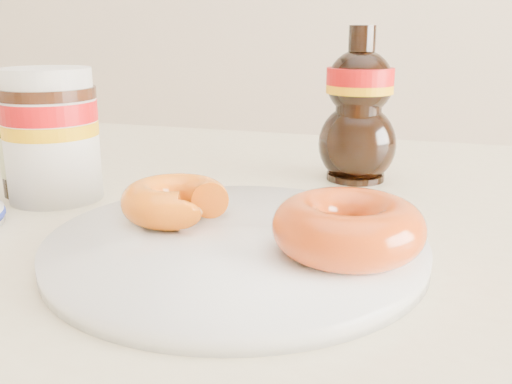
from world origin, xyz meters
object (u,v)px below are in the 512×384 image
(plate, at_px, (236,244))
(nutella_jar, at_px, (51,130))
(dining_table, at_px, (220,313))
(donut_whole, at_px, (348,227))
(donut_bitten, at_px, (175,200))
(syrup_bottle, at_px, (359,105))
(dark_jar, at_px, (29,151))

(plate, xyz_separation_m, nutella_jar, (-0.22, 0.08, 0.06))
(dining_table, bearing_deg, nutella_jar, 171.11)
(plate, relative_size, donut_whole, 2.68)
(plate, xyz_separation_m, donut_bitten, (-0.06, 0.02, 0.02))
(plate, relative_size, syrup_bottle, 1.70)
(donut_whole, bearing_deg, syrup_bottle, 96.83)
(syrup_bottle, bearing_deg, plate, -102.29)
(donut_whole, height_order, syrup_bottle, syrup_bottle)
(dark_jar, bearing_deg, plate, -19.50)
(plate, height_order, donut_bitten, donut_bitten)
(dining_table, distance_m, nutella_jar, 0.24)
(syrup_bottle, bearing_deg, nutella_jar, -149.02)
(donut_bitten, xyz_separation_m, syrup_bottle, (0.12, 0.22, 0.05))
(plate, bearing_deg, nutella_jar, 159.21)
(nutella_jar, bearing_deg, dining_table, -8.89)
(dining_table, xyz_separation_m, donut_whole, (0.12, -0.06, 0.12))
(donut_bitten, relative_size, donut_whole, 0.83)
(nutella_jar, height_order, dark_jar, nutella_jar)
(plate, distance_m, syrup_bottle, 0.27)
(plate, bearing_deg, dining_table, 123.25)
(donut_whole, distance_m, syrup_bottle, 0.26)
(dining_table, bearing_deg, plate, -56.75)
(nutella_jar, bearing_deg, plate, -20.79)
(dining_table, distance_m, syrup_bottle, 0.27)
(donut_whole, height_order, dark_jar, dark_jar)
(dining_table, xyz_separation_m, syrup_bottle, (0.09, 0.19, 0.17))
(dining_table, relative_size, nutella_jar, 10.91)
(donut_bitten, bearing_deg, donut_whole, -32.44)
(donut_bitten, xyz_separation_m, donut_whole, (0.15, -0.03, 0.00))
(donut_bitten, bearing_deg, dining_table, 29.31)
(nutella_jar, relative_size, syrup_bottle, 0.77)
(donut_whole, bearing_deg, nutella_jar, 163.64)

